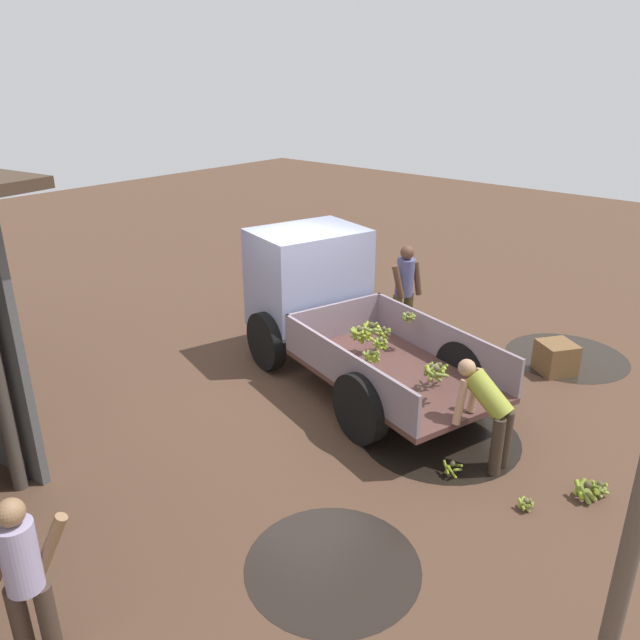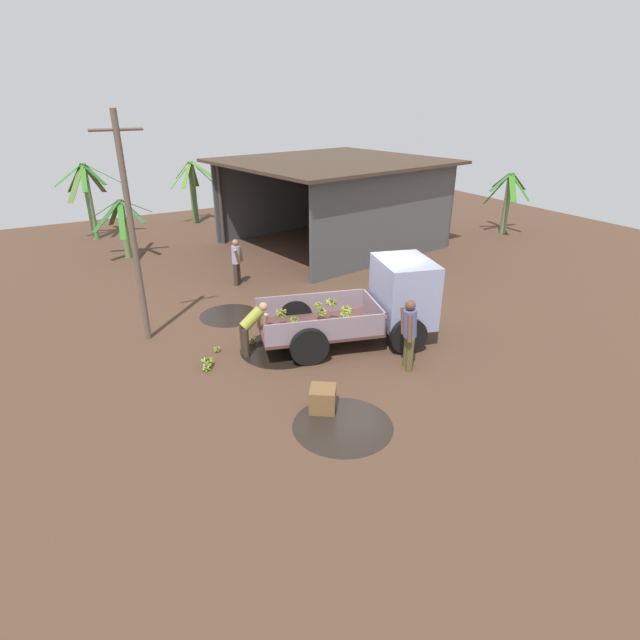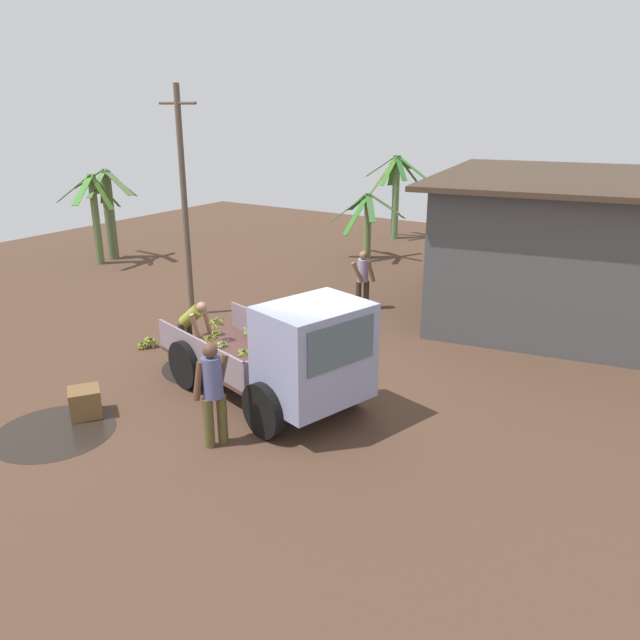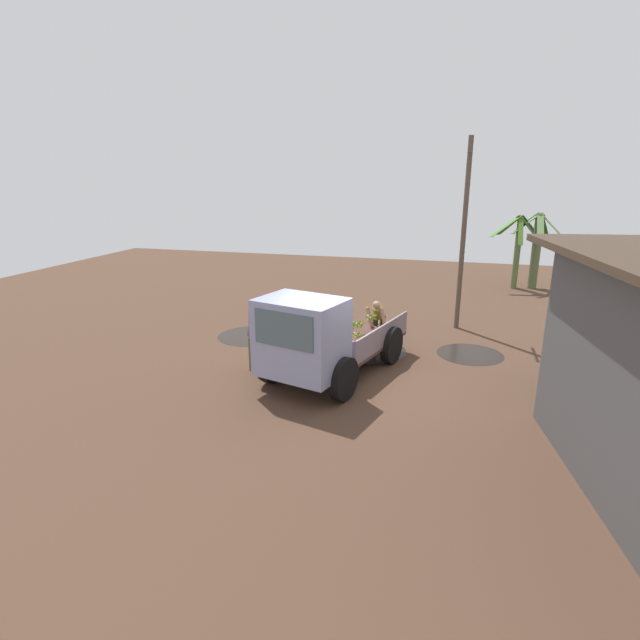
{
  "view_description": "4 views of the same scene",
  "coord_description": "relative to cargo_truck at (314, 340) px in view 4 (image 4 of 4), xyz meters",
  "views": [
    {
      "loc": [
        -5.95,
        6.44,
        4.55
      ],
      "look_at": [
        -0.5,
        0.17,
        1.16
      ],
      "focal_mm": 35.0,
      "sensor_mm": 36.0,
      "label": 1
    },
    {
      "loc": [
        -7.2,
        -10.27,
        5.91
      ],
      "look_at": [
        -1.78,
        -0.63,
        0.93
      ],
      "focal_mm": 28.0,
      "sensor_mm": 36.0,
      "label": 2
    },
    {
      "loc": [
        5.89,
        -8.8,
        5.2
      ],
      "look_at": [
        0.0,
        0.31,
        1.43
      ],
      "focal_mm": 35.0,
      "sensor_mm": 36.0,
      "label": 3
    },
    {
      "loc": [
        10.17,
        2.21,
        4.6
      ],
      "look_at": [
        0.08,
        -0.55,
        1.54
      ],
      "focal_mm": 28.0,
      "sensor_mm": 36.0,
      "label": 4
    }
  ],
  "objects": [
    {
      "name": "banana_bunch_on_ground_1",
      "position": [
        -4.57,
        0.79,
        -0.95
      ],
      "size": [
        0.31,
        0.31,
        0.24
      ],
      "color": "#443D2C",
      "rests_on": "ground"
    },
    {
      "name": "banana_bunch_on_ground_2",
      "position": [
        -3.2,
        1.39,
        -0.98
      ],
      "size": [
        0.24,
        0.24,
        0.19
      ],
      "color": "#413B2A",
      "rests_on": "ground"
    },
    {
      "name": "mud_patch_1",
      "position": [
        -2.65,
        0.75,
        -1.09
      ],
      "size": [
        2.11,
        2.11,
        0.01
      ],
      "primitive_type": "cylinder",
      "color": "black",
      "rests_on": "ground"
    },
    {
      "name": "wooden_crate_0",
      "position": [
        -3.06,
        -2.1,
        -0.84
      ],
      "size": [
        0.73,
        0.73,
        0.5
      ],
      "primitive_type": "cube",
      "rotation": [
        0.0,
        0.0,
        4.11
      ],
      "color": "brown",
      "rests_on": "ground"
    },
    {
      "name": "mud_patch_2",
      "position": [
        -3.0,
        -2.79,
        -1.09
      ],
      "size": [
        1.99,
        1.99,
        0.01
      ],
      "primitive_type": "cylinder",
      "color": "black",
      "rests_on": "ground"
    },
    {
      "name": "person_worker_loading",
      "position": [
        -3.35,
        0.91,
        -0.32
      ],
      "size": [
        0.74,
        0.61,
        1.31
      ],
      "rotation": [
        0.0,
        0.0,
        -0.02
      ],
      "color": "#382B21",
      "rests_on": "ground"
    },
    {
      "name": "banana_palm_0",
      "position": [
        -12.13,
        6.08,
        0.53
      ],
      "size": [
        2.4,
        2.07,
        3.12
      ],
      "color": "#55643E",
      "rests_on": "ground"
    },
    {
      "name": "person_foreground_visitor",
      "position": [
        -0.48,
        -1.59,
        -0.13
      ],
      "size": [
        0.45,
        0.67,
        1.73
      ],
      "rotation": [
        0.0,
        0.0,
        2.77
      ],
      "color": "brown",
      "rests_on": "ground"
    },
    {
      "name": "ground",
      "position": [
        -0.14,
        0.67,
        -1.09
      ],
      "size": [
        36.0,
        36.0,
        0.0
      ],
      "primitive_type": "plane",
      "color": "#4D3526"
    },
    {
      "name": "utility_pole",
      "position": [
        -5.47,
        3.07,
        1.85
      ],
      "size": [
        1.17,
        0.15,
        5.67
      ],
      "color": "brown",
      "rests_on": "ground"
    },
    {
      "name": "cargo_truck",
      "position": [
        0.0,
        0.0,
        0.0
      ],
      "size": [
        4.73,
        2.96,
        2.13
      ],
      "rotation": [
        0.0,
        0.0,
        -0.28
      ],
      "color": "#52322D",
      "rests_on": "ground"
    },
    {
      "name": "banana_bunch_on_ground_3",
      "position": [
        -4.14,
        1.41,
        -1.01
      ],
      "size": [
        0.19,
        0.19,
        0.16
      ],
      "color": "brown",
      "rests_on": "ground"
    },
    {
      "name": "mud_patch_0",
      "position": [
        -3.07,
        3.45,
        -1.09
      ],
      "size": [
        1.74,
        1.74,
        0.01
      ],
      "primitive_type": "cylinder",
      "color": "black",
      "rests_on": "ground"
    },
    {
      "name": "banana_palm_3",
      "position": [
        -11.92,
        5.32,
        0.56
      ],
      "size": [
        1.87,
        2.05,
        3.02
      ],
      "color": "#566B3B",
      "rests_on": "ground"
    },
    {
      "name": "banana_bunch_on_ground_0",
      "position": [
        -4.66,
        0.62,
        -1.0
      ],
      "size": [
        0.22,
        0.21,
        0.18
      ],
      "color": "#49422F",
      "rests_on": "ground"
    },
    {
      "name": "person_bystander_near_shed",
      "position": [
        -1.9,
        5.8,
        -0.21
      ],
      "size": [
        0.53,
        0.59,
        1.59
      ],
      "rotation": [
        0.0,
        0.0,
        5.52
      ],
      "color": "#3E2F25",
      "rests_on": "ground"
    }
  ]
}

